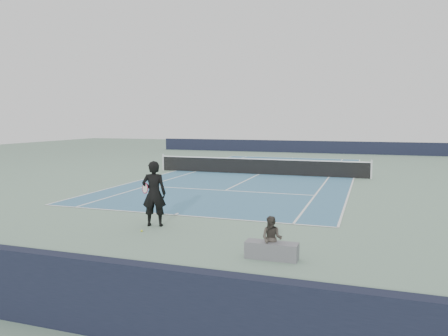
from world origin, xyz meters
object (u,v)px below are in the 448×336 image
(tennis_player, at_px, (154,194))
(tennis_ball, at_px, (142,231))
(spectator_bench, at_px, (272,244))
(tennis_net, at_px, (259,166))

(tennis_player, bearing_deg, tennis_ball, -90.61)
(tennis_ball, bearing_deg, spectator_bench, -16.08)
(tennis_player, height_order, tennis_ball, tennis_player)
(tennis_net, bearing_deg, spectator_bench, -74.74)
(tennis_net, xyz_separation_m, tennis_player, (0.05, -13.45, 0.52))
(tennis_ball, height_order, spectator_bench, spectator_bench)
(tennis_player, distance_m, tennis_ball, 1.26)
(tennis_player, xyz_separation_m, tennis_ball, (-0.01, -0.79, -0.99))
(tennis_player, relative_size, spectator_bench, 1.59)
(tennis_net, bearing_deg, tennis_ball, -89.83)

